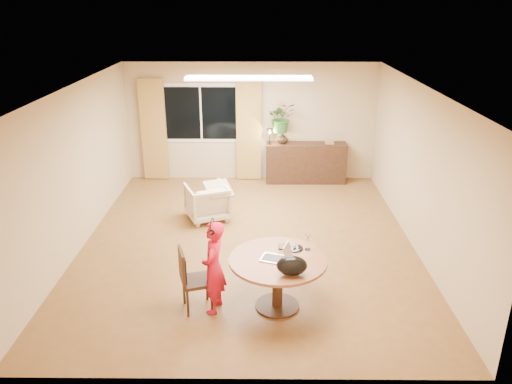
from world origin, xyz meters
TOP-DOWN VIEW (x-y plane):
  - floor at (0.00, 0.00)m, footprint 6.50×6.50m
  - ceiling at (0.00, 0.00)m, footprint 6.50×6.50m
  - wall_back at (0.00, 3.25)m, footprint 5.50×0.00m
  - wall_left at (-2.75, 0.00)m, footprint 0.00×6.50m
  - wall_right at (2.75, 0.00)m, footprint 0.00×6.50m
  - window at (-1.10, 3.23)m, footprint 1.70×0.03m
  - curtain_left at (-2.15, 3.15)m, footprint 0.55×0.08m
  - curtain_right at (-0.05, 3.15)m, footprint 0.55×0.08m
  - ceiling_panel at (0.00, 1.20)m, footprint 2.20×0.35m
  - dining_table at (0.43, -1.88)m, footprint 1.27×1.27m
  - dining_chair at (-0.62, -1.92)m, footprint 0.52×0.49m
  - child at (-0.39, -1.95)m, footprint 0.50×0.37m
  - laptop at (0.39, -1.90)m, footprint 0.43×0.36m
  - tumbler at (0.49, -1.62)m, footprint 0.10×0.10m
  - wine_glass at (0.84, -1.63)m, footprint 0.09×0.09m
  - pot_lid at (0.67, -1.61)m, footprint 0.28×0.28m
  - handbag at (0.59, -2.28)m, footprint 0.40×0.26m
  - armchair at (-0.78, 0.98)m, footprint 0.94×0.95m
  - throw at (-0.56, 0.95)m, footprint 0.61×0.67m
  - sideboard at (1.22, 3.01)m, footprint 1.76×0.43m
  - vase at (0.69, 3.01)m, footprint 0.26×0.26m
  - bouquet at (0.66, 3.01)m, footprint 0.66×0.59m
  - book_stack at (1.72, 3.01)m, footprint 0.21×0.18m
  - desk_lamp at (0.41, 2.96)m, footprint 0.17×0.17m

SIDE VIEW (x-z plane):
  - floor at x=0.00m, z-range 0.00..0.00m
  - armchair at x=-0.78m, z-range 0.00..0.67m
  - sideboard at x=1.22m, z-range 0.00..0.88m
  - dining_chair at x=-0.62m, z-range 0.00..0.88m
  - dining_table at x=0.43m, z-range 0.21..0.93m
  - child at x=-0.39m, z-range 0.00..1.26m
  - throw at x=-0.56m, z-range 0.67..0.70m
  - pot_lid at x=0.67m, z-range 0.73..0.76m
  - tumbler at x=0.49m, z-range 0.73..0.84m
  - wine_glass at x=0.84m, z-range 0.73..0.94m
  - laptop at x=0.39m, z-range 0.73..0.97m
  - handbag at x=0.59m, z-range 0.73..0.98m
  - book_stack at x=1.72m, z-range 0.88..0.96m
  - vase at x=0.69m, z-range 0.88..1.13m
  - desk_lamp at x=0.41m, z-range 0.88..1.24m
  - curtain_left at x=-2.15m, z-range 0.02..2.27m
  - curtain_right at x=-0.05m, z-range 0.02..2.27m
  - wall_back at x=0.00m, z-range -1.45..4.05m
  - wall_left at x=-2.75m, z-range -1.95..4.55m
  - wall_right at x=2.75m, z-range -1.95..4.55m
  - bouquet at x=0.66m, z-range 1.13..1.79m
  - window at x=-1.10m, z-range 0.85..2.15m
  - ceiling_panel at x=0.00m, z-range 2.54..2.59m
  - ceiling at x=0.00m, z-range 2.60..2.60m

